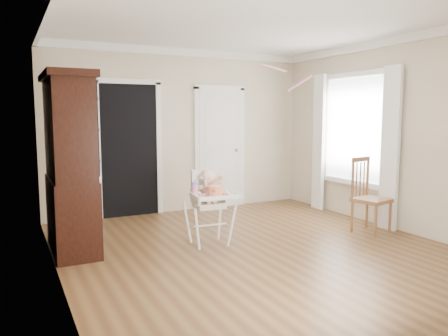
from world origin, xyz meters
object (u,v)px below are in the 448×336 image
cake (216,191)px  china_cabinet (70,163)px  high_chair (209,198)px  sippy_cup (195,188)px  dining_chair (370,198)px

cake → china_cabinet: china_cabinet is taller
high_chair → sippy_cup: 0.29m
high_chair → china_cabinet: bearing=166.3°
cake → dining_chair: size_ratio=0.24×
sippy_cup → dining_chair: size_ratio=0.19×
sippy_cup → china_cabinet: (-1.33, 0.61, 0.30)m
cake → dining_chair: dining_chair is taller
high_chair → dining_chair: size_ratio=0.92×
sippy_cup → china_cabinet: bearing=155.3°
high_chair → cake: 0.27m
cake → sippy_cup: size_ratio=1.26×
cake → china_cabinet: bearing=153.6°
china_cabinet → dining_chair: bearing=-14.5°
china_cabinet → dining_chair: 3.95m
sippy_cup → cake: bearing=-35.9°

